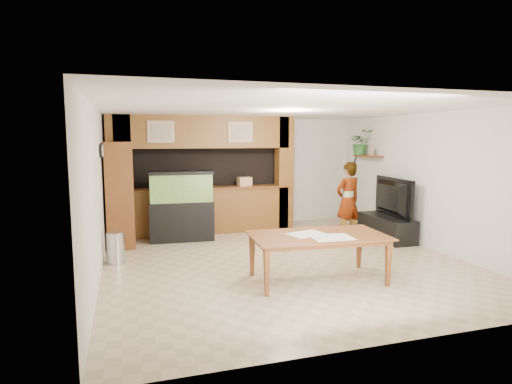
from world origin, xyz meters
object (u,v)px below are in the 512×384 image
object	(u,v)px
dining_table	(319,259)
aquarium	(181,207)
television	(387,197)
pantry_cabinet	(120,194)
person	(348,201)

from	to	relation	value
dining_table	aquarium	bearing A→B (deg)	120.65
television	dining_table	size ratio (longest dim) A/B	0.71
pantry_cabinet	television	xyz separation A→B (m)	(5.35, -1.04, -0.13)
aquarium	dining_table	size ratio (longest dim) A/B	0.73
pantry_cabinet	television	distance (m)	5.45
dining_table	pantry_cabinet	bearing A→B (deg)	136.16
television	person	size ratio (longest dim) A/B	0.87
aquarium	person	size ratio (longest dim) A/B	0.89
aquarium	person	world-z (taller)	person
pantry_cabinet	person	distance (m)	4.63
television	dining_table	xyz separation A→B (m)	(-2.54, -2.07, -0.54)
pantry_cabinet	dining_table	xyz separation A→B (m)	(2.81, -3.10, -0.67)
aquarium	television	bearing A→B (deg)	-11.78
aquarium	television	xyz separation A→B (m)	(4.15, -1.14, 0.18)
aquarium	person	xyz separation A→B (m)	(3.35, -0.91, 0.11)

